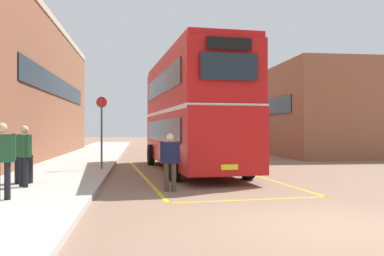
{
  "coord_description": "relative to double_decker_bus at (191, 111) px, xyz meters",
  "views": [
    {
      "loc": [
        -3.36,
        -7.11,
        1.76
      ],
      "look_at": [
        -0.76,
        13.34,
        1.8
      ],
      "focal_mm": 38.93,
      "sensor_mm": 36.0,
      "label": 1
    }
  ],
  "objects": [
    {
      "name": "pedestrian_boarding",
      "position": [
        -1.3,
        -5.56,
        -1.58
      ],
      "size": [
        0.55,
        0.25,
        1.63
      ],
      "color": "#473828",
      "rests_on": "ground"
    },
    {
      "name": "pedestrian_waiting_far",
      "position": [
        -5.26,
        -7.29,
        -1.35
      ],
      "size": [
        0.59,
        0.26,
        1.76
      ],
      "color": "black",
      "rests_on": "sidewalk_left"
    },
    {
      "name": "single_deck_bus",
      "position": [
        3.32,
        19.83,
        -0.87
      ],
      "size": [
        3.41,
        10.12,
        3.02
      ],
      "color": "black",
      "rests_on": "ground"
    },
    {
      "name": "litter_bin",
      "position": [
        -5.58,
        -4.3,
        -1.93
      ],
      "size": [
        0.55,
        0.55,
        0.87
      ],
      "color": "black",
      "rests_on": "sidewalk_left"
    },
    {
      "name": "sidewalk_left",
      "position": [
        -5.3,
        6.68,
        -2.44
      ],
      "size": [
        4.0,
        57.6,
        0.14
      ],
      "primitive_type": "cube",
      "color": "#B2ADA3",
      "rests_on": "ground"
    },
    {
      "name": "bay_marking_yellow",
      "position": [
        0.08,
        -1.94,
        -2.51
      ],
      "size": [
        5.37,
        12.82,
        0.01
      ],
      "color": "gold",
      "rests_on": "ground"
    },
    {
      "name": "bus_stop_sign",
      "position": [
        -3.68,
        -0.05,
        -0.63
      ],
      "size": [
        0.44,
        0.11,
        2.92
      ],
      "color": "#4C4C51",
      "rests_on": "sidewalk_left"
    },
    {
      "name": "ground_plane",
      "position": [
        1.2,
        4.28,
        -2.51
      ],
      "size": [
        135.6,
        135.6,
        0.0
      ],
      "primitive_type": "plane",
      "color": "#846651"
    },
    {
      "name": "brick_building_left",
      "position": [
        -9.75,
        8.47,
        1.52
      ],
      "size": [
        5.82,
        23.01,
        8.05
      ],
      "color": "brown",
      "rests_on": "ground"
    },
    {
      "name": "depot_building_right",
      "position": [
        10.89,
        11.61,
        0.44
      ],
      "size": [
        8.45,
        14.46,
        5.9
      ],
      "color": "brown",
      "rests_on": "ground"
    },
    {
      "name": "double_decker_bus",
      "position": [
        0.0,
        0.0,
        0.0
      ],
      "size": [
        3.56,
        10.64,
        4.75
      ],
      "color": "black",
      "rests_on": "ground"
    },
    {
      "name": "pedestrian_waiting_near",
      "position": [
        -5.35,
        -5.17,
        -1.38
      ],
      "size": [
        0.49,
        0.51,
        1.71
      ],
      "color": "black",
      "rests_on": "sidewalk_left"
    }
  ]
}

